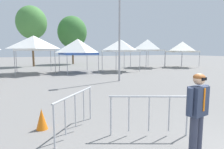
% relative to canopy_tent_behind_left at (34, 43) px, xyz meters
% --- Properties ---
extents(canopy_tent_behind_left, '(3.70, 3.70, 3.64)m').
position_rel_canopy_tent_behind_left_xyz_m(canopy_tent_behind_left, '(0.00, 0.00, 0.00)').
color(canopy_tent_behind_left, '#9E9EA3').
rests_on(canopy_tent_behind_left, ground).
extents(canopy_tent_left_of_center, '(3.34, 3.34, 3.39)m').
position_rel_canopy_tent_behind_left_xyz_m(canopy_tent_left_of_center, '(4.02, -1.04, -0.32)').
color(canopy_tent_left_of_center, '#9E9EA3').
rests_on(canopy_tent_left_of_center, ground).
extents(canopy_tent_center, '(3.25, 3.25, 3.39)m').
position_rel_canopy_tent_behind_left_xyz_m(canopy_tent_center, '(8.44, -2.02, -0.19)').
color(canopy_tent_center, '#9E9EA3').
rests_on(canopy_tent_center, ground).
extents(canopy_tent_far_right, '(3.51, 3.51, 3.66)m').
position_rel_canopy_tent_behind_left_xyz_m(canopy_tent_far_right, '(13.77, 0.23, -0.02)').
color(canopy_tent_far_right, '#9E9EA3').
rests_on(canopy_tent_far_right, ground).
extents(canopy_tent_right_of_center, '(3.34, 3.34, 3.39)m').
position_rel_canopy_tent_behind_left_xyz_m(canopy_tent_right_of_center, '(18.19, -1.49, -0.23)').
color(canopy_tent_right_of_center, '#9E9EA3').
rests_on(canopy_tent_right_of_center, ground).
extents(person_foreground, '(0.65, 0.29, 1.78)m').
position_rel_canopy_tent_behind_left_xyz_m(person_foreground, '(1.48, -17.32, -1.88)').
color(person_foreground, '#33384C').
rests_on(person_foreground, ground).
extents(light_pole_opposite_side, '(0.36, 0.36, 7.53)m').
position_rel_canopy_tent_behind_left_xyz_m(light_pole_opposite_side, '(5.03, -7.79, 1.40)').
color(light_pole_opposite_side, '#9E9EA3').
rests_on(light_pole_opposite_side, ground).
extents(tree_behind_tents_right, '(4.05, 4.05, 8.24)m').
position_rel_canopy_tent_behind_left_xyz_m(tree_behind_tents_right, '(0.63, 8.87, 3.08)').
color(tree_behind_tents_right, brown).
rests_on(tree_behind_tents_right, ground).
extents(tree_behind_tents_left, '(4.69, 4.69, 7.74)m').
position_rel_canopy_tent_behind_left_xyz_m(tree_behind_tents_left, '(6.87, 11.03, 2.24)').
color(tree_behind_tents_left, brown).
rests_on(tree_behind_tents_left, ground).
extents(crowd_barrier_mid_lot, '(1.51, 1.53, 1.08)m').
position_rel_canopy_tent_behind_left_xyz_m(crowd_barrier_mid_lot, '(-0.36, -14.89, -2.16)').
color(crowd_barrier_mid_lot, '#B7BABF').
rests_on(crowd_barrier_mid_lot, ground).
extents(crowd_barrier_near_person, '(1.89, 1.02, 1.08)m').
position_rel_canopy_tent_behind_left_xyz_m(crowd_barrier_near_person, '(1.27, -16.03, -2.16)').
color(crowd_barrier_near_person, '#B7BABF').
rests_on(crowd_barrier_near_person, ground).
extents(traffic_cone_near_barrier, '(0.32, 0.32, 0.60)m').
position_rel_canopy_tent_behind_left_xyz_m(traffic_cone_near_barrier, '(-1.18, -14.33, -2.62)').
color(traffic_cone_near_barrier, orange).
rests_on(traffic_cone_near_barrier, ground).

